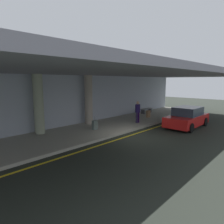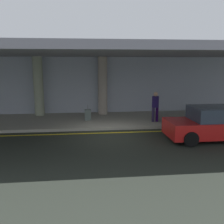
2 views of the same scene
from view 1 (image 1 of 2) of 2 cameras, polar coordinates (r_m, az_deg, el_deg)
name	(u,v)px [view 1 (image 1 of 2)]	position (r m, az deg, el deg)	size (l,w,h in m)	color
ground_plane	(138,136)	(12.67, 7.38, -6.84)	(60.00, 60.00, 0.00)	#252A23
sidewalk	(103,127)	(14.60, -2.59, -4.37)	(26.00, 4.20, 0.15)	#9F9C8C
lane_stripe_yellow	(132,135)	(12.95, 5.57, -6.44)	(26.00, 0.14, 0.01)	yellow
support_column_left_mid	(39,104)	(13.17, -19.94, 2.06)	(0.60, 0.60, 3.65)	#99A085
support_column_center	(89,100)	(15.41, -6.61, 3.44)	(0.60, 0.60, 3.65)	#A59788
ceiling_overhang	(108,72)	(13.88, -1.22, 11.07)	(28.00, 13.20, 0.30)	gray
terminal_back_wall	(82,100)	(15.97, -8.32, 3.32)	(26.00, 0.30, 3.80)	#AAB2C1
car_red	(187,118)	(15.87, 20.33, -1.50)	(4.10, 1.92, 1.50)	red
traveler_with_luggage	(138,111)	(15.80, 7.21, 0.41)	(0.38, 0.38, 1.68)	#271F3E
suitcase_upright_primary	(148,114)	(18.41, 10.17, -0.52)	(0.36, 0.22, 0.90)	#996D4A
suitcase_upright_secondary	(95,125)	(13.66, -4.85, -3.65)	(0.36, 0.22, 0.90)	#515E59
bench_metal	(146,110)	(20.73, 9.62, 0.64)	(1.60, 0.50, 0.48)	slate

